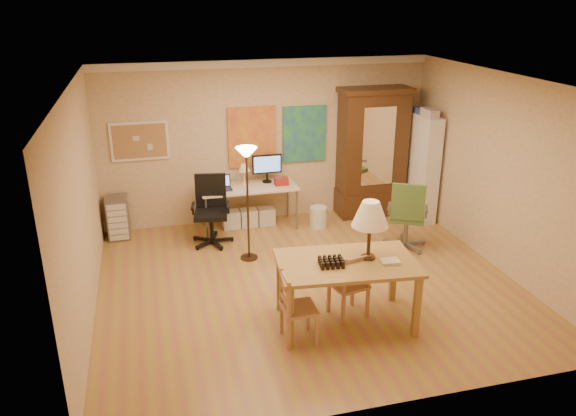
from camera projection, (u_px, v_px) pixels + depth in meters
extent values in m
plane|color=#A7843B|center=(308.00, 283.00, 7.60)|extent=(5.50, 5.50, 0.00)
cube|color=white|center=(266.00, 63.00, 8.88)|extent=(5.50, 0.08, 0.12)
cube|color=#A2824C|center=(140.00, 141.00, 8.82)|extent=(0.90, 0.04, 0.62)
cube|color=yellow|center=(252.00, 137.00, 9.25)|extent=(0.80, 0.04, 1.00)
cube|color=#255D96|center=(304.00, 134.00, 9.47)|extent=(0.75, 0.04, 0.95)
cube|color=olive|center=(347.00, 263.00, 6.44)|extent=(1.68, 1.11, 0.04)
cube|color=olive|center=(290.00, 317.00, 6.11)|extent=(0.08, 0.08, 0.75)
cube|color=olive|center=(417.00, 306.00, 6.32)|extent=(0.08, 0.08, 0.75)
cube|color=olive|center=(280.00, 282.00, 6.86)|extent=(0.08, 0.08, 0.75)
cube|color=olive|center=(393.00, 273.00, 7.06)|extent=(0.08, 0.08, 0.75)
cylinder|color=#321D10|center=(368.00, 257.00, 6.52)|extent=(0.17, 0.17, 0.02)
cylinder|color=#321D10|center=(369.00, 241.00, 6.45)|extent=(0.04, 0.04, 0.43)
cone|color=#FDF1C6|center=(370.00, 214.00, 6.33)|extent=(0.43, 0.43, 0.30)
cube|color=beige|center=(390.00, 261.00, 6.40)|extent=(0.23, 0.18, 0.03)
cube|color=black|center=(331.00, 262.00, 6.32)|extent=(0.32, 0.26, 0.09)
cube|color=#A17749|center=(349.00, 285.00, 6.72)|extent=(0.48, 0.46, 0.04)
cube|color=#A17749|center=(352.00, 291.00, 7.01)|extent=(0.04, 0.04, 0.39)
cube|color=#A17749|center=(329.00, 297.00, 6.86)|extent=(0.04, 0.04, 0.39)
cube|color=#A17749|center=(367.00, 303.00, 6.74)|extent=(0.04, 0.04, 0.39)
cube|color=#A17749|center=(343.00, 310.00, 6.59)|extent=(0.04, 0.04, 0.39)
cube|color=#A17749|center=(369.00, 270.00, 6.58)|extent=(0.04, 0.04, 0.45)
cube|color=#A17749|center=(345.00, 277.00, 6.43)|extent=(0.04, 0.04, 0.45)
cube|color=#A17749|center=(357.00, 270.00, 6.49)|extent=(0.34, 0.10, 0.05)
cube|color=#A17749|center=(299.00, 308.00, 6.24)|extent=(0.37, 0.39, 0.04)
cube|color=#A17749|center=(317.00, 331.00, 6.20)|extent=(0.04, 0.04, 0.38)
cube|color=#A17749|center=(308.00, 315.00, 6.50)|extent=(0.04, 0.04, 0.38)
cube|color=#A17749|center=(289.00, 335.00, 6.12)|extent=(0.04, 0.04, 0.38)
cube|color=#A17749|center=(282.00, 319.00, 6.43)|extent=(0.04, 0.04, 0.38)
cube|color=#A17749|center=(289.00, 300.00, 5.97)|extent=(0.04, 0.04, 0.44)
cube|color=#A17749|center=(281.00, 286.00, 6.27)|extent=(0.04, 0.04, 0.44)
cube|color=#A17749|center=(285.00, 289.00, 6.11)|extent=(0.03, 0.34, 0.04)
cylinder|color=#382716|center=(249.00, 257.00, 8.31)|extent=(0.25, 0.25, 0.03)
cylinder|color=#382716|center=(248.00, 207.00, 8.03)|extent=(0.03, 0.03, 1.59)
cone|color=#FFE0A5|center=(246.00, 152.00, 7.73)|extent=(0.31, 0.31, 0.13)
cube|color=beige|center=(249.00, 187.00, 9.17)|extent=(1.58, 0.69, 0.03)
cylinder|color=slate|center=(207.00, 218.00, 8.86)|extent=(0.04, 0.04, 0.69)
cylinder|color=slate|center=(297.00, 210.00, 9.21)|extent=(0.04, 0.04, 0.69)
cylinder|color=slate|center=(202.00, 206.00, 9.40)|extent=(0.04, 0.04, 0.69)
cylinder|color=slate|center=(288.00, 198.00, 9.74)|extent=(0.04, 0.04, 0.69)
cube|color=black|center=(222.00, 189.00, 9.02)|extent=(0.32, 0.22, 0.02)
cube|color=black|center=(220.00, 180.00, 9.12)|extent=(0.32, 0.05, 0.20)
cube|color=black|center=(267.00, 164.00, 9.27)|extent=(0.49, 0.04, 0.32)
cone|color=#FDF1C6|center=(244.00, 168.00, 9.14)|extent=(0.20, 0.20, 0.12)
cube|color=beige|center=(241.00, 190.00, 9.00)|extent=(0.25, 0.32, 0.01)
cube|color=maroon|center=(281.00, 181.00, 9.23)|extent=(0.22, 0.16, 0.12)
cube|color=white|center=(231.00, 219.00, 9.35)|extent=(0.28, 0.24, 0.30)
cube|color=white|center=(249.00, 218.00, 9.42)|extent=(0.28, 0.24, 0.30)
cube|color=silver|center=(266.00, 216.00, 9.49)|extent=(0.28, 0.24, 0.30)
cylinder|color=black|center=(212.00, 228.00, 8.71)|extent=(0.06, 0.06, 0.41)
cube|color=black|center=(211.00, 214.00, 8.62)|extent=(0.57, 0.55, 0.07)
cube|color=black|center=(211.00, 190.00, 8.72)|extent=(0.48, 0.13, 0.54)
cube|color=black|center=(193.00, 206.00, 8.55)|extent=(0.09, 0.31, 0.03)
cube|color=black|center=(228.00, 205.00, 8.59)|extent=(0.09, 0.31, 0.03)
cylinder|color=slate|center=(406.00, 231.00, 8.59)|extent=(0.06, 0.06, 0.42)
cube|color=#46642D|center=(407.00, 217.00, 8.50)|extent=(0.68, 0.67, 0.07)
cube|color=#46642D|center=(408.00, 202.00, 8.18)|extent=(0.45, 0.27, 0.55)
cube|color=slate|center=(426.00, 209.00, 8.39)|extent=(0.19, 0.30, 0.03)
cube|color=slate|center=(389.00, 206.00, 8.51)|extent=(0.19, 0.30, 0.03)
cube|color=slate|center=(118.00, 217.00, 8.92)|extent=(0.34, 0.39, 0.68)
cube|color=silver|center=(118.00, 222.00, 8.74)|extent=(0.29, 0.02, 0.58)
cube|color=#34210E|center=(372.00, 155.00, 9.66)|extent=(1.12, 0.51, 2.15)
cube|color=#34210E|center=(369.00, 201.00, 9.97)|extent=(1.17, 0.55, 0.43)
cube|color=white|center=(379.00, 147.00, 9.35)|extent=(0.56, 0.01, 1.33)
cube|color=#34210E|center=(375.00, 90.00, 9.26)|extent=(1.21, 0.57, 0.08)
cube|color=white|center=(423.00, 168.00, 9.50)|extent=(0.27, 0.72, 1.80)
cube|color=#993333|center=(422.00, 197.00, 9.54)|extent=(0.16, 0.36, 0.22)
cube|color=#334C99|center=(419.00, 131.00, 9.44)|extent=(0.16, 0.25, 0.18)
cylinder|color=silver|center=(318.00, 217.00, 9.35)|extent=(0.29, 0.29, 0.36)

